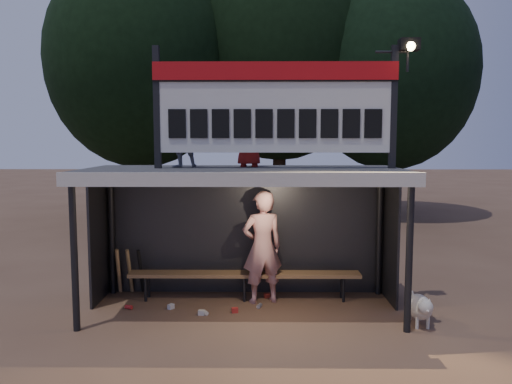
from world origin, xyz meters
The scene contains 13 objects.
ground centered at (0.00, 0.00, 0.00)m, with size 80.00×80.00×0.00m, color brown.
player centered at (0.31, 0.41, 0.96)m, with size 0.70×0.46×1.92m, color silver.
child_a centered at (-1.02, 0.26, 2.85)m, with size 0.51×0.40×1.05m, color gray.
child_b centered at (0.09, 0.40, 2.83)m, with size 0.50×0.33×1.03m, color maroon.
dugout_shelter centered at (0.00, 0.24, 1.85)m, with size 5.10×2.08×2.32m.
scoreboard_assembly centered at (0.56, -0.01, 3.32)m, with size 4.10×0.27×1.99m.
bench centered at (0.00, 0.55, 0.43)m, with size 4.00×0.35×0.48m.
tree_left centered at (-4.00, 10.00, 5.51)m, with size 6.46×6.46×9.27m.
tree_mid centered at (1.00, 11.50, 6.17)m, with size 7.22×7.22×10.36m.
tree_right centered at (5.00, 10.50, 5.19)m, with size 6.08×6.08×8.72m.
dog centered at (2.66, -0.64, 0.28)m, with size 0.36×0.81×0.49m.
bats centered at (-2.07, 0.82, 0.43)m, with size 0.48×0.33×0.84m.
litter centered at (-0.54, 0.04, 0.04)m, with size 2.41×0.99×0.08m.
Camera 1 is at (0.28, -7.89, 2.76)m, focal length 35.00 mm.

